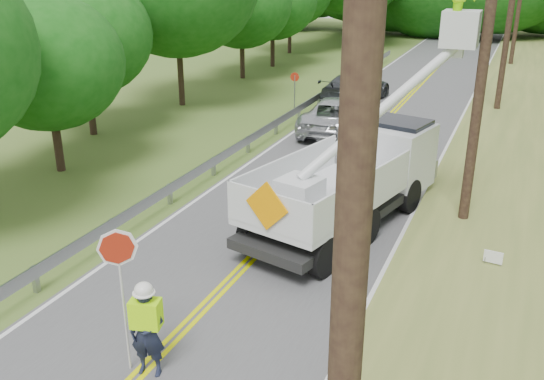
% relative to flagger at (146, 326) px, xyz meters
% --- Properties ---
extents(ground, '(140.00, 140.00, 0.00)m').
position_rel_flagger_xyz_m(ground, '(-0.17, 0.45, -1.11)').
color(ground, '#436323').
rests_on(ground, ground).
extents(road, '(7.20, 96.00, 0.03)m').
position_rel_flagger_xyz_m(road, '(-0.17, 14.45, -1.10)').
color(road, '#4C4C4E').
rests_on(road, ground).
extents(guardrail, '(0.18, 48.00, 0.77)m').
position_rel_flagger_xyz_m(guardrail, '(-4.19, 15.36, -0.55)').
color(guardrail, gray).
rests_on(guardrail, ground).
extents(utility_poles, '(1.60, 43.30, 10.00)m').
position_rel_flagger_xyz_m(utility_poles, '(4.83, 17.47, 4.16)').
color(utility_poles, black).
rests_on(utility_poles, ground).
extents(tall_grass_verge, '(7.00, 96.00, 0.30)m').
position_rel_flagger_xyz_m(tall_grass_verge, '(6.93, 14.45, -0.96)').
color(tall_grass_verge, '#5C6A31').
rests_on(tall_grass_verge, ground).
extents(flagger, '(1.14, 0.60, 3.05)m').
position_rel_flagger_xyz_m(flagger, '(0.00, 0.00, 0.00)').
color(flagger, '#191E33').
rests_on(flagger, road).
extents(bucket_truck, '(5.30, 8.15, 7.46)m').
position_rel_flagger_xyz_m(bucket_truck, '(1.89, 9.10, 0.57)').
color(bucket_truck, black).
rests_on(bucket_truck, road).
extents(suv_silver, '(3.07, 6.02, 1.63)m').
position_rel_flagger_xyz_m(suv_silver, '(-1.75, 17.94, -0.27)').
color(suv_silver, '#B7BABF').
rests_on(suv_silver, road).
extents(suv_darkgrey, '(3.10, 5.92, 1.64)m').
position_rel_flagger_xyz_m(suv_darkgrey, '(-2.66, 24.15, -0.27)').
color(suv_darkgrey, '#383B41').
rests_on(suv_darkgrey, road).
extents(stop_sign_permanent, '(0.48, 0.08, 2.23)m').
position_rel_flagger_xyz_m(stop_sign_permanent, '(-4.73, 19.97, 0.35)').
color(stop_sign_permanent, gray).
rests_on(stop_sign_permanent, ground).
extents(yard_sign, '(0.47, 0.07, 0.68)m').
position_rel_flagger_xyz_m(yard_sign, '(5.86, 6.70, -0.62)').
color(yard_sign, white).
rests_on(yard_sign, ground).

